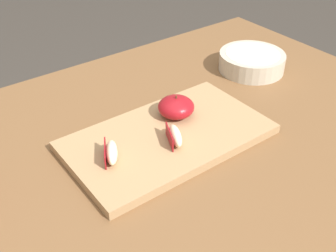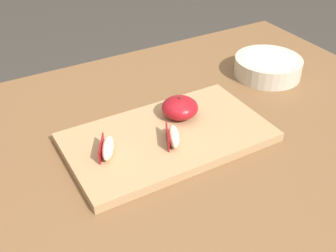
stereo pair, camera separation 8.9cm
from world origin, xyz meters
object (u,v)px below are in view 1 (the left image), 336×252
(apple_half_skin_up, at_px, (176,107))
(ceramic_fruit_bowl, at_px, (252,61))
(cutting_board, at_px, (168,137))
(apple_wedge_back, at_px, (175,136))
(apple_wedge_left, at_px, (111,152))

(apple_half_skin_up, height_order, ceramic_fruit_bowl, apple_half_skin_up)
(cutting_board, height_order, apple_half_skin_up, apple_half_skin_up)
(ceramic_fruit_bowl, bearing_deg, apple_half_skin_up, -166.09)
(apple_half_skin_up, bearing_deg, ceramic_fruit_bowl, 13.91)
(apple_half_skin_up, bearing_deg, apple_wedge_back, -129.05)
(apple_half_skin_up, height_order, apple_wedge_left, apple_half_skin_up)
(apple_wedge_back, bearing_deg, apple_half_skin_up, 50.95)
(cutting_board, height_order, ceramic_fruit_bowl, ceramic_fruit_bowl)
(apple_wedge_left, bearing_deg, apple_half_skin_up, 13.36)
(apple_half_skin_up, distance_m, apple_wedge_left, 0.20)
(apple_wedge_back, relative_size, apple_wedge_left, 1.01)
(apple_half_skin_up, bearing_deg, apple_wedge_left, -166.64)
(apple_wedge_back, xyz_separation_m, apple_wedge_left, (-0.14, 0.03, 0.00))
(cutting_board, bearing_deg, apple_wedge_left, -179.58)
(ceramic_fruit_bowl, bearing_deg, apple_wedge_back, -157.94)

